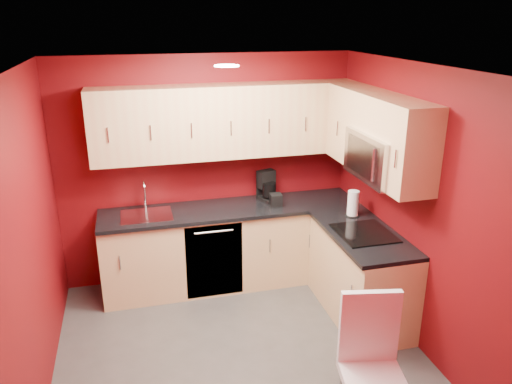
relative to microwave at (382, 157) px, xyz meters
name	(u,v)px	position (x,y,z in m)	size (l,w,h in m)	color
floor	(238,348)	(-1.39, -0.20, -1.66)	(3.20, 3.20, 0.00)	#474442
ceiling	(234,68)	(-1.39, -0.20, 0.84)	(3.20, 3.20, 0.00)	white
wall_back	(207,170)	(-1.39, 1.30, -0.41)	(3.20, 3.20, 0.00)	#61090B
wall_front	(295,325)	(-1.39, -1.70, -0.41)	(3.20, 3.20, 0.00)	#61090B
wall_left	(29,243)	(-2.99, -0.20, -0.41)	(3.00, 3.00, 0.00)	#61090B
wall_right	(409,204)	(0.21, -0.20, -0.41)	(3.00, 3.00, 0.00)	#61090B
base_cabinets_back	(232,247)	(-1.19, 1.00, -1.22)	(2.80, 0.60, 0.87)	#E8BF84
base_cabinets_right	(360,275)	(-0.09, 0.05, -1.22)	(0.60, 1.30, 0.87)	#E8BF84
countertop_back	(232,209)	(-1.19, 0.99, -0.77)	(2.80, 0.63, 0.04)	black
countertop_right	(363,234)	(-0.11, 0.04, -0.77)	(0.63, 1.27, 0.04)	black
upper_cabinets_back	(227,121)	(-1.19, 1.13, 0.17)	(2.80, 0.35, 0.75)	tan
upper_cabinets_right	(374,126)	(0.03, 0.24, 0.23)	(0.35, 1.55, 0.75)	tan
microwave	(382,157)	(0.00, 0.00, 0.00)	(0.42, 0.76, 0.42)	silver
cooktop	(364,233)	(-0.11, 0.00, -0.74)	(0.50, 0.55, 0.01)	black
sink	(146,212)	(-2.09, 1.00, -0.72)	(0.52, 0.42, 0.35)	silver
dishwasher_front	(214,261)	(-1.44, 0.71, -1.22)	(0.60, 0.02, 0.82)	black
downlight	(227,66)	(-1.39, 0.10, 0.82)	(0.20, 0.20, 0.01)	white
coffee_maker	(269,186)	(-0.73, 1.11, -0.59)	(0.20, 0.26, 0.33)	black
napkin_holder	(276,200)	(-0.72, 0.92, -0.68)	(0.12, 0.12, 0.13)	black
paper_towel	(353,203)	(-0.03, 0.44, -0.62)	(0.15, 0.15, 0.27)	white
dining_chair	(374,373)	(-0.69, -1.40, -1.13)	(0.43, 0.45, 1.06)	white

